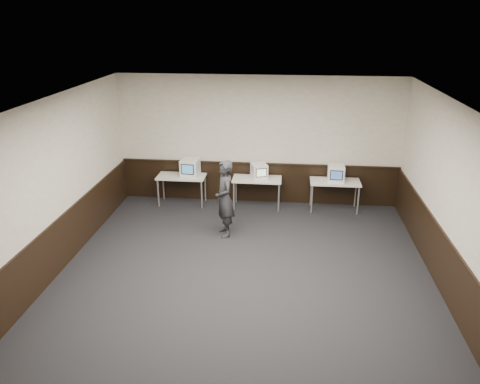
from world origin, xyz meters
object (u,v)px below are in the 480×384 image
(emac_center, at_px, (259,171))
(emac_right, at_px, (336,173))
(desk_left, at_px, (181,178))
(person, at_px, (225,199))
(desk_center, at_px, (257,181))
(emac_left, at_px, (190,167))
(desk_right, at_px, (335,184))

(emac_center, relative_size, emac_right, 1.07)
(desk_left, bearing_deg, person, -51.34)
(person, bearing_deg, desk_left, -163.13)
(desk_left, distance_m, desk_center, 1.90)
(emac_right, bearing_deg, desk_left, -177.22)
(desk_center, distance_m, emac_right, 1.92)
(emac_left, bearing_deg, desk_left, -165.48)
(desk_left, distance_m, person, 2.11)
(desk_left, height_order, emac_right, emac_right)
(emac_right, height_order, person, person)
(desk_center, relative_size, person, 0.71)
(desk_center, xyz_separation_m, person, (-0.58, -1.65, 0.17))
(desk_center, bearing_deg, emac_right, -0.02)
(desk_right, height_order, emac_center, emac_center)
(emac_center, bearing_deg, desk_left, 161.14)
(desk_center, bearing_deg, desk_right, 0.00)
(desk_left, bearing_deg, emac_center, 1.09)
(desk_left, distance_m, desk_right, 3.80)
(emac_center, xyz_separation_m, emac_right, (1.86, -0.04, 0.02))
(person, bearing_deg, desk_center, 138.70)
(desk_center, xyz_separation_m, emac_right, (1.90, -0.00, 0.27))
(desk_right, relative_size, person, 0.71)
(desk_left, bearing_deg, desk_right, 0.00)
(desk_left, xyz_separation_m, desk_right, (3.80, 0.00, 0.00))
(emac_left, xyz_separation_m, person, (1.09, -1.68, -0.12))
(desk_center, distance_m, person, 1.75)
(desk_right, distance_m, emac_center, 1.87)
(desk_center, height_order, desk_right, same)
(desk_left, height_order, person, person)
(desk_right, xyz_separation_m, person, (-2.48, -1.65, 0.17))
(desk_center, height_order, emac_center, emac_center)
(desk_left, relative_size, desk_center, 1.00)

